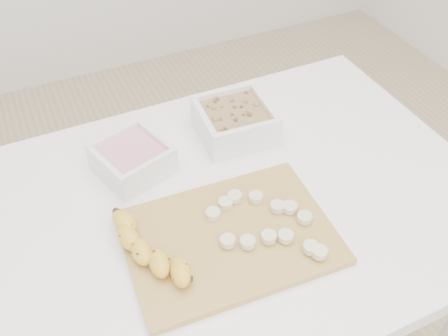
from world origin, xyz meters
name	(u,v)px	position (x,y,z in m)	size (l,w,h in m)	color
table	(230,232)	(0.00, 0.00, 0.65)	(1.00, 0.70, 0.75)	white
bowl_yogurt	(133,158)	(-0.14, 0.16, 0.78)	(0.16, 0.16, 0.06)	white
bowl_granola	(235,121)	(0.09, 0.18, 0.79)	(0.16, 0.16, 0.07)	white
cutting_board	(229,237)	(-0.04, -0.09, 0.76)	(0.36, 0.26, 0.01)	#B18646
banana	(150,250)	(-0.18, -0.07, 0.78)	(0.05, 0.20, 0.03)	gold
banana_slices	(266,222)	(0.02, -0.09, 0.77)	(0.18, 0.20, 0.02)	beige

